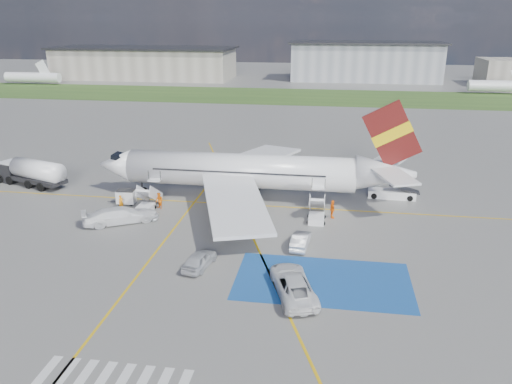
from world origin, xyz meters
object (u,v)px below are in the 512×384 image
Objects in this scene: airliner at (253,171)px; fuel_tanker at (32,174)px; van_white_b at (121,213)px; car_silver_a at (199,260)px; car_silver_b at (301,240)px; gpu_cart at (126,198)px; van_white_a at (293,281)px; belt_loader at (392,194)px.

fuel_tanker is (-28.26, 0.87, -1.97)m from airliner.
fuel_tanker is 1.80× the size of van_white_b.
car_silver_a is 1.02× the size of car_silver_b.
gpu_cart is 26.08m from van_white_a.
fuel_tanker is 18.79m from van_white_b.
belt_loader reaches higher than gpu_cart.
car_silver_b is at bearing -135.88° from car_silver_a.
car_silver_a is at bearing -52.08° from gpu_cart.
belt_loader is 30.75m from van_white_b.
car_silver_a is at bearing -157.38° from van_white_b.
van_white_b is (-18.61, 2.92, 0.43)m from car_silver_b.
airliner is 6.49× the size of van_white_b.
van_white_b is (-12.31, -9.06, -2.28)m from airliner.
car_silver_a is (-1.86, -17.26, -2.67)m from airliner.
car_silver_b is at bearing -26.01° from gpu_cart.
fuel_tanker is at bearing -23.30° from car_silver_a.
car_silver_b is (20.24, -8.21, -0.07)m from gpu_cart.
airliner is at bearing -82.92° from van_white_b.
belt_loader is (29.91, 6.78, -0.32)m from gpu_cart.
airliner is at bearing -57.17° from car_silver_b.
van_white_b reaches higher than belt_loader.
car_silver_b is 0.74× the size of van_white_a.
airliner is at bearing 11.18° from gpu_cart.
gpu_cart is at bearing -12.11° from van_white_b.
van_white_b is at bearing -154.03° from belt_loader.
van_white_b is at bearing -13.43° from fuel_tanker.
van_white_b is (-18.58, 11.19, 0.06)m from van_white_a.
car_silver_a is 8.66m from van_white_a.
van_white_a is at bearing -72.79° from airliner.
fuel_tanker is at bearing 178.23° from airliner.
belt_loader is at bearing -96.16° from van_white_b.
gpu_cart is 0.36× the size of belt_loader.
airliner is at bearing -84.96° from car_silver_a.
van_white_a reaches higher than car_silver_a.
car_silver_b is at bearing -62.27° from airliner.
fuel_tanker reaches higher than belt_loader.
car_silver_b is 8.28m from van_white_a.
gpu_cart is 0.37× the size of van_white_b.
airliner reaches higher than van_white_b.
fuel_tanker reaches higher than van_white_b.
gpu_cart is at bearing 0.51° from fuel_tanker.
gpu_cart is 0.50× the size of car_silver_b.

